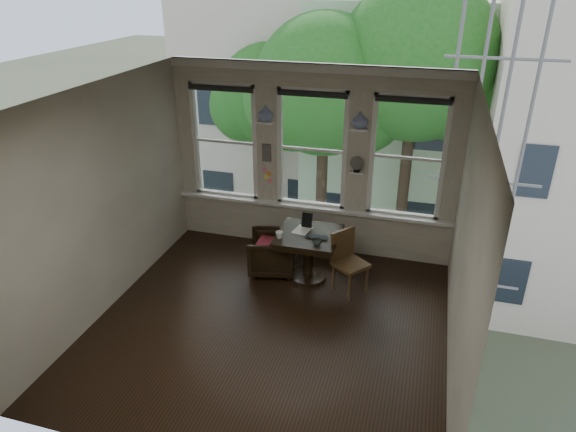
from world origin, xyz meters
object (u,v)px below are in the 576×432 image
(laptop, at_px, (316,239))
(mug, at_px, (279,235))
(side_chair_right, at_px, (351,264))
(armchair_left, at_px, (272,253))
(table, at_px, (308,256))

(laptop, xyz_separation_m, mug, (-0.51, -0.10, 0.04))
(mug, bearing_deg, side_chair_right, 2.96)
(armchair_left, height_order, laptop, laptop)
(armchair_left, relative_size, side_chair_right, 0.75)
(laptop, relative_size, mug, 2.87)
(table, height_order, mug, mug)
(armchair_left, bearing_deg, side_chair_right, 66.93)
(armchair_left, distance_m, side_chair_right, 1.28)
(armchair_left, distance_m, laptop, 0.87)
(mug, bearing_deg, laptop, 11.41)
(table, height_order, side_chair_right, side_chair_right)
(armchair_left, height_order, side_chair_right, side_chair_right)
(table, distance_m, side_chair_right, 0.70)
(table, height_order, armchair_left, table)
(armchair_left, bearing_deg, mug, 24.31)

